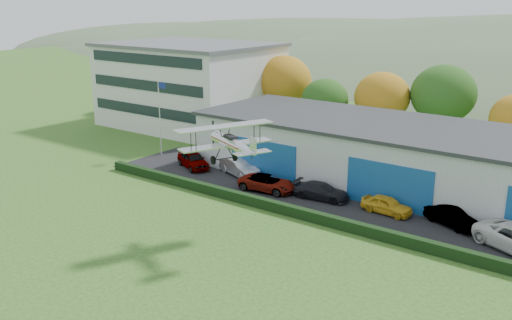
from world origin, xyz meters
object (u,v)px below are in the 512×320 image
Objects in this scene: office_block at (190,84)px; car_0 at (193,160)px; car_5 at (451,217)px; biplane at (231,142)px; car_2 at (267,183)px; car_1 at (240,167)px; car_3 at (321,191)px; hangar at (419,159)px; car_4 at (387,205)px; flagpole at (160,111)px.

car_0 is (13.57, -14.16, -4.38)m from office_block.
biplane is at bearing 157.37° from car_5.
car_0 is at bearing 75.29° from car_2.
car_1 is 1.03× the size of car_3.
car_5 is (5.15, -6.65, -1.94)m from hangar.
car_5 is (38.15, -13.67, -4.49)m from office_block.
office_block is 5.08× the size of car_5.
hangar is at bearing -57.07° from car_2.
car_4 is 13.82m from biplane.
car_1 is 15.29m from biplane.
flagpole is at bearing 91.41° from car_4.
car_1 is at bearing 59.12° from car_2.
flagpole reaches higher than car_1.
car_0 is 24.59m from car_5.
car_4 is (33.42, -14.13, -4.50)m from office_block.
office_block is 36.56m from car_4.
car_4 is at bearing 118.28° from car_5.
car_3 is 10.32m from car_5.
car_1 is at bearing -2.17° from flagpole.
car_0 reaches higher than car_4.
office_block is at bearing 161.09° from biplane.
car_1 is 0.71× the size of biplane.
biplane is at bearing -42.51° from office_block.
car_5 is 16.86m from biplane.
biplane reaches higher than car_3.
hangar is 5.08× the size of flagpole.
car_2 is at bearing -8.94° from flagpole.
office_block is 20.09m from car_0.
biplane is at bearing -31.88° from flagpole.
flagpole is 1.19× the size of biplane.
car_0 is (5.45, -1.16, -3.95)m from flagpole.
biplane is at bearing -103.54° from car_0.
hangar is 13.01m from car_2.
car_2 is at bearing -72.48° from car_0.
car_4 is at bearing 82.29° from biplane.
hangar reaches higher than car_5.
car_1 is 1.17× the size of car_5.
car_4 is 0.96× the size of car_5.
flagpole reaches higher than car_4.
office_block is 40.77m from car_5.
car_5 is 0.60× the size of biplane.
car_2 is 10.29m from car_4.
car_4 is at bearing -73.40° from car_1.
car_0 reaches higher than car_5.
flagpole is at bearing -166.49° from hangar.
car_0 is at bearing 94.04° from car_4.
car_5 is (14.95, 1.71, -0.02)m from car_2.
hangar is at bearing -46.63° from car_1.
flagpole is (8.12, -13.00, -0.43)m from office_block.
car_2 is 4.76m from car_3.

